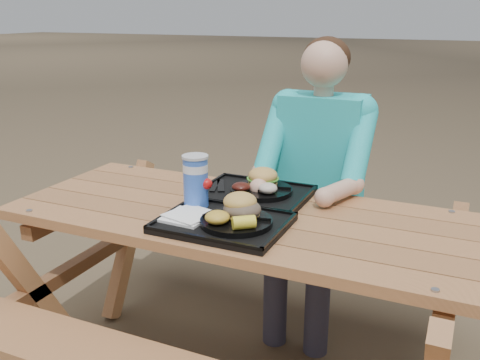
% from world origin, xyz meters
% --- Properties ---
extents(picnic_table, '(1.80, 1.49, 0.75)m').
position_xyz_m(picnic_table, '(0.00, 0.00, 0.38)').
color(picnic_table, '#999999').
rests_on(picnic_table, ground).
extents(tray_near, '(0.45, 0.35, 0.02)m').
position_xyz_m(tray_near, '(0.01, -0.16, 0.76)').
color(tray_near, black).
rests_on(tray_near, picnic_table).
extents(tray_far, '(0.45, 0.35, 0.02)m').
position_xyz_m(tray_far, '(-0.02, 0.18, 0.76)').
color(tray_far, black).
rests_on(tray_far, picnic_table).
extents(plate_near, '(0.26, 0.26, 0.02)m').
position_xyz_m(plate_near, '(0.06, -0.16, 0.78)').
color(plate_near, black).
rests_on(plate_near, tray_near).
extents(plate_far, '(0.26, 0.26, 0.02)m').
position_xyz_m(plate_far, '(0.01, 0.19, 0.78)').
color(plate_far, black).
rests_on(plate_far, tray_far).
extents(napkin_stack, '(0.17, 0.17, 0.02)m').
position_xyz_m(napkin_stack, '(-0.13, -0.19, 0.78)').
color(napkin_stack, white).
rests_on(napkin_stack, tray_near).
extents(soda_cup, '(0.10, 0.10, 0.19)m').
position_xyz_m(soda_cup, '(-0.16, -0.06, 0.87)').
color(soda_cup, blue).
rests_on(soda_cup, tray_near).
extents(condiment_bbq, '(0.05, 0.05, 0.03)m').
position_xyz_m(condiment_bbq, '(0.01, -0.05, 0.78)').
color(condiment_bbq, black).
rests_on(condiment_bbq, tray_near).
extents(condiment_mustard, '(0.04, 0.04, 0.03)m').
position_xyz_m(condiment_mustard, '(0.07, -0.04, 0.78)').
color(condiment_mustard, yellow).
rests_on(condiment_mustard, tray_near).
extents(sandwich, '(0.13, 0.13, 0.13)m').
position_xyz_m(sandwich, '(0.07, -0.13, 0.86)').
color(sandwich, gold).
rests_on(sandwich, plate_near).
extents(mac_cheese, '(0.09, 0.09, 0.04)m').
position_xyz_m(mac_cheese, '(0.02, -0.23, 0.81)').
color(mac_cheese, gold).
rests_on(mac_cheese, plate_near).
extents(corn_cob, '(0.11, 0.11, 0.05)m').
position_xyz_m(corn_cob, '(0.12, -0.23, 0.81)').
color(corn_cob, yellow).
rests_on(corn_cob, plate_near).
extents(cutlery_far, '(0.10, 0.16, 0.01)m').
position_xyz_m(cutlery_far, '(-0.18, 0.20, 0.77)').
color(cutlery_far, black).
rests_on(cutlery_far, tray_far).
extents(burger, '(0.13, 0.13, 0.11)m').
position_xyz_m(burger, '(-0.00, 0.24, 0.85)').
color(burger, gold).
rests_on(burger, plate_far).
extents(baked_beans, '(0.08, 0.08, 0.03)m').
position_xyz_m(baked_beans, '(-0.05, 0.13, 0.81)').
color(baked_beans, '#42130D').
rests_on(baked_beans, plate_far).
extents(potato_salad, '(0.08, 0.08, 0.04)m').
position_xyz_m(potato_salad, '(0.06, 0.14, 0.81)').
color(potato_salad, beige).
rests_on(potato_salad, plate_far).
extents(diner, '(0.48, 0.84, 1.28)m').
position_xyz_m(diner, '(0.15, 0.60, 0.64)').
color(diner, teal).
rests_on(diner, ground).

